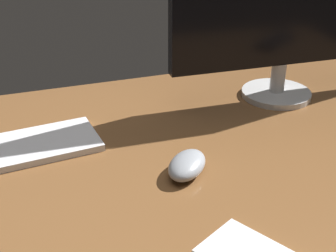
# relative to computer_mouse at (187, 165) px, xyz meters

# --- Properties ---
(desk) EXTENTS (1.40, 0.84, 0.02)m
(desk) POSITION_rel_computer_mouse_xyz_m (0.04, 0.08, -0.03)
(desk) COLOR brown
(desk) RESTS_ON ground
(computer_mouse) EXTENTS (0.12, 0.12, 0.04)m
(computer_mouse) POSITION_rel_computer_mouse_xyz_m (0.00, 0.00, 0.00)
(computer_mouse) COLOR #999EA5
(computer_mouse) RESTS_ON desk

